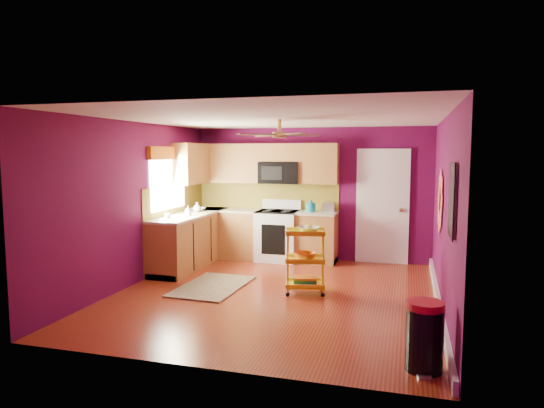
% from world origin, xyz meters
% --- Properties ---
extents(ground, '(5.00, 5.00, 0.00)m').
position_xyz_m(ground, '(0.00, 0.00, 0.00)').
color(ground, maroon).
rests_on(ground, ground).
extents(room_envelope, '(4.54, 5.04, 2.52)m').
position_xyz_m(room_envelope, '(0.03, 0.00, 1.63)').
color(room_envelope, '#53093B').
rests_on(room_envelope, ground).
extents(lower_cabinets, '(2.81, 2.31, 0.94)m').
position_xyz_m(lower_cabinets, '(-1.35, 1.82, 0.43)').
color(lower_cabinets, brown).
rests_on(lower_cabinets, ground).
extents(electric_range, '(0.76, 0.66, 1.13)m').
position_xyz_m(electric_range, '(-0.55, 2.17, 0.48)').
color(electric_range, white).
rests_on(electric_range, ground).
extents(upper_cabinetry, '(2.80, 2.30, 1.26)m').
position_xyz_m(upper_cabinetry, '(-1.24, 2.17, 1.80)').
color(upper_cabinetry, brown).
rests_on(upper_cabinetry, ground).
extents(left_window, '(0.08, 1.35, 1.08)m').
position_xyz_m(left_window, '(-2.22, 1.05, 1.74)').
color(left_window, white).
rests_on(left_window, ground).
extents(panel_door, '(0.95, 0.11, 2.15)m').
position_xyz_m(panel_door, '(1.35, 2.47, 1.02)').
color(panel_door, white).
rests_on(panel_door, ground).
extents(right_wall_art, '(0.04, 2.74, 1.04)m').
position_xyz_m(right_wall_art, '(2.23, -0.34, 1.44)').
color(right_wall_art, black).
rests_on(right_wall_art, ground).
extents(ceiling_fan, '(1.01, 1.01, 0.26)m').
position_xyz_m(ceiling_fan, '(0.00, 0.20, 2.29)').
color(ceiling_fan, '#BF8C3F').
rests_on(ceiling_fan, ground).
extents(shag_rug, '(0.94, 1.47, 0.02)m').
position_xyz_m(shag_rug, '(-1.02, 0.11, 0.01)').
color(shag_rug, black).
rests_on(shag_rug, ground).
extents(rolling_cart, '(0.63, 0.52, 1.01)m').
position_xyz_m(rolling_cart, '(0.40, 0.17, 0.52)').
color(rolling_cart, yellow).
rests_on(rolling_cart, ground).
extents(trash_can, '(0.44, 0.44, 0.66)m').
position_xyz_m(trash_can, '(1.98, -1.98, 0.33)').
color(trash_can, black).
rests_on(trash_can, ground).
extents(teal_kettle, '(0.18, 0.18, 0.21)m').
position_xyz_m(teal_kettle, '(0.06, 2.25, 1.02)').
color(teal_kettle, '#12728B').
rests_on(teal_kettle, lower_cabinets).
extents(toaster, '(0.22, 0.15, 0.18)m').
position_xyz_m(toaster, '(0.40, 2.27, 1.03)').
color(toaster, beige).
rests_on(toaster, lower_cabinets).
extents(soap_bottle_a, '(0.08, 0.08, 0.18)m').
position_xyz_m(soap_bottle_a, '(-1.88, 1.09, 1.03)').
color(soap_bottle_a, '#EA3F72').
rests_on(soap_bottle_a, lower_cabinets).
extents(soap_bottle_b, '(0.14, 0.14, 0.18)m').
position_xyz_m(soap_bottle_b, '(-1.95, 1.64, 1.03)').
color(soap_bottle_b, white).
rests_on(soap_bottle_b, lower_cabinets).
extents(counter_dish, '(0.26, 0.26, 0.06)m').
position_xyz_m(counter_dish, '(-1.98, 1.76, 0.97)').
color(counter_dish, white).
rests_on(counter_dish, lower_cabinets).
extents(counter_cup, '(0.11, 0.11, 0.09)m').
position_xyz_m(counter_cup, '(-2.05, 0.69, 0.98)').
color(counter_cup, white).
rests_on(counter_cup, lower_cabinets).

